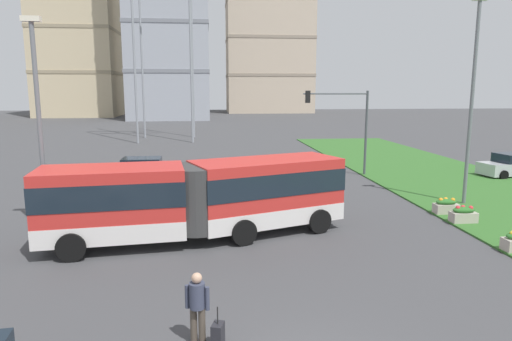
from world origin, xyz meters
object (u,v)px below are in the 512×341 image
at_px(car_navy_sedan, 144,171).
at_px(apartment_tower_west, 77,11).
at_px(articulated_bus, 199,197).
at_px(apartment_tower_centre, 269,22).
at_px(rolling_suitcase, 218,335).
at_px(flower_planter_4, 446,206).
at_px(pedestrian_crossing, 197,304).
at_px(streetlight_left, 39,118).
at_px(flower_planter_3, 463,214).
at_px(streetlight_median, 472,95).
at_px(traffic_light_far_right, 345,117).

height_order(car_navy_sedan, apartment_tower_west, apartment_tower_west).
bearing_deg(articulated_bus, apartment_tower_centre, 80.84).
relative_size(rolling_suitcase, apartment_tower_centre, 0.02).
height_order(car_navy_sedan, rolling_suitcase, car_navy_sedan).
height_order(car_navy_sedan, flower_planter_4, car_navy_sedan).
bearing_deg(flower_planter_4, articulated_bus, -169.01).
height_order(flower_planter_4, apartment_tower_west, apartment_tower_west).
relative_size(pedestrian_crossing, flower_planter_4, 1.58).
distance_m(articulated_bus, apartment_tower_centre, 106.56).
height_order(rolling_suitcase, streetlight_left, streetlight_left).
distance_m(flower_planter_3, apartment_tower_centre, 104.92).
bearing_deg(apartment_tower_west, flower_planter_4, -66.22).
distance_m(flower_planter_4, streetlight_median, 5.72).
xyz_separation_m(streetlight_left, apartment_tower_centre, (22.74, 102.04, 18.12)).
distance_m(car_navy_sedan, apartment_tower_centre, 96.39).
xyz_separation_m(pedestrian_crossing, flower_planter_4, (11.38, 9.99, -0.58)).
bearing_deg(flower_planter_3, streetlight_median, 59.37).
xyz_separation_m(traffic_light_far_right, streetlight_left, (-15.66, -11.32, 0.69)).
bearing_deg(articulated_bus, car_navy_sedan, 107.61).
relative_size(flower_planter_3, traffic_light_far_right, 0.19).
xyz_separation_m(car_navy_sedan, flower_planter_3, (15.10, -10.76, -0.33)).
xyz_separation_m(pedestrian_crossing, traffic_light_far_right, (9.48, 20.15, 3.00)).
bearing_deg(traffic_light_far_right, apartment_tower_west, 115.33).
distance_m(flower_planter_3, streetlight_left, 18.08).
xyz_separation_m(pedestrian_crossing, streetlight_median, (13.28, 11.71, 4.53)).
bearing_deg(articulated_bus, pedestrian_crossing, -89.46).
distance_m(car_navy_sedan, pedestrian_crossing, 19.62).
distance_m(traffic_light_far_right, streetlight_left, 19.34).
xyz_separation_m(flower_planter_3, streetlight_left, (-17.56, 0.33, 4.27)).
relative_size(streetlight_median, apartment_tower_centre, 0.22).
bearing_deg(streetlight_median, streetlight_left, -171.58).
distance_m(rolling_suitcase, traffic_light_far_right, 22.57).
relative_size(articulated_bus, apartment_tower_west, 0.26).
bearing_deg(flower_planter_3, rolling_suitcase, -141.47).
distance_m(car_navy_sedan, flower_planter_3, 18.55).
distance_m(articulated_bus, streetlight_median, 14.46).
xyz_separation_m(rolling_suitcase, traffic_light_far_right, (9.03, 20.35, 3.69)).
relative_size(traffic_light_far_right, streetlight_median, 0.56).
distance_m(pedestrian_crossing, streetlight_median, 18.28).
bearing_deg(rolling_suitcase, streetlight_left, 126.30).
bearing_deg(flower_planter_4, car_navy_sedan, 148.45).
xyz_separation_m(flower_planter_3, flower_planter_4, (0.00, 1.48, 0.00)).
xyz_separation_m(streetlight_left, streetlight_median, (19.46, 2.88, 0.84)).
xyz_separation_m(rolling_suitcase, flower_planter_4, (10.93, 10.19, 0.11)).
height_order(streetlight_median, apartment_tower_west, apartment_tower_west).
height_order(pedestrian_crossing, streetlight_left, streetlight_left).
height_order(pedestrian_crossing, flower_planter_4, pedestrian_crossing).
relative_size(flower_planter_3, apartment_tower_west, 0.02).
xyz_separation_m(rolling_suitcase, streetlight_median, (12.83, 11.91, 5.22)).
distance_m(articulated_bus, flower_planter_3, 11.54).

